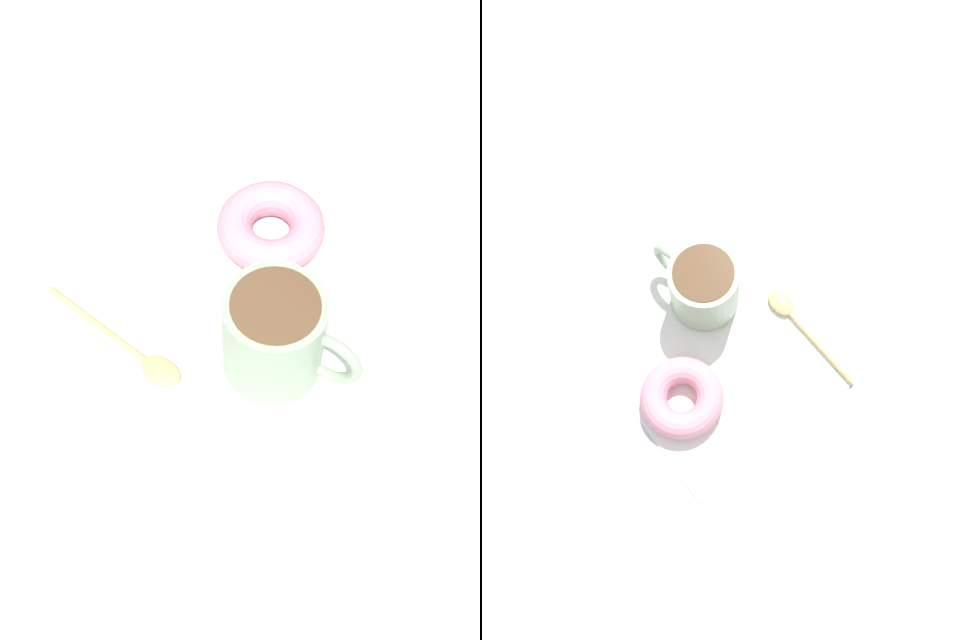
{
  "view_description": "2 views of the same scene",
  "coord_description": "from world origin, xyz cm",
  "views": [
    {
      "loc": [
        25.71,
        26.62,
        64.0
      ],
      "look_at": [
        -0.1,
        0.39,
        2.3
      ],
      "focal_mm": 50.0,
      "sensor_mm": 36.0,
      "label": 1
    },
    {
      "loc": [
        -13.54,
        -19.94,
        80.44
      ],
      "look_at": [
        -0.1,
        0.39,
        2.3
      ],
      "focal_mm": 40.0,
      "sensor_mm": 36.0,
      "label": 2
    }
  ],
  "objects": [
    {
      "name": "ground_plane",
      "position": [
        0.0,
        0.0,
        -1.0
      ],
      "size": [
        120.0,
        120.0,
        2.0
      ],
      "primitive_type": "cube",
      "color": "#B2BCC6"
    },
    {
      "name": "napkin",
      "position": [
        -0.1,
        0.39,
        0.15
      ],
      "size": [
        30.59,
        30.59,
        0.3
      ],
      "primitive_type": "cube",
      "rotation": [
        0.0,
        0.0,
        0.07
      ],
      "color": "white",
      "rests_on": "ground_plane"
    },
    {
      "name": "coffee_cup",
      "position": [
        -0.38,
        4.37,
        4.84
      ],
      "size": [
        7.97,
        11.2,
        8.8
      ],
      "color": "#9EB793",
      "rests_on": "napkin"
    },
    {
      "name": "donut",
      "position": [
        -8.79,
        -4.63,
        1.84
      ],
      "size": [
        9.43,
        9.43,
        3.07
      ],
      "primitive_type": "torus",
      "color": "pink",
      "rests_on": "napkin"
    },
    {
      "name": "spoon",
      "position": [
        7.38,
        -3.43,
        0.7
      ],
      "size": [
        3.02,
        14.44,
        0.9
      ],
      "color": "#D8B772",
      "rests_on": "napkin"
    }
  ]
}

